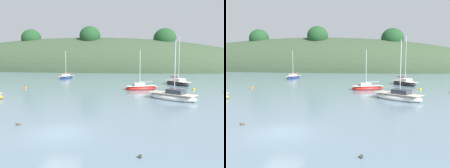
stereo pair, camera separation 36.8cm
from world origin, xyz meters
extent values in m
plane|color=slate|center=(0.00, 0.00, 0.00)|extent=(400.00, 400.00, 0.00)
ellipsoid|color=#384C33|center=(-25.00, 81.22, 0.00)|extent=(150.00, 36.00, 27.08)
ellipsoid|color=#1E4723|center=(-18.76, 74.87, 13.67)|extent=(8.09, 7.36, 7.36)
ellipsoid|color=#1E4723|center=(-45.16, 78.29, 13.35)|extent=(8.29, 7.54, 7.54)
ellipsoid|color=#1E4723|center=(9.61, 79.28, 12.57)|extent=(8.65, 7.86, 7.86)
ellipsoid|color=white|center=(8.42, 14.76, 0.28)|extent=(6.54, 5.38, 1.03)
cube|color=beige|center=(8.42, 14.76, 0.74)|extent=(6.02, 4.95, 0.06)
cube|color=#333842|center=(8.85, 14.48, 1.02)|extent=(2.49, 2.32, 0.56)
cylinder|color=silver|center=(8.69, 14.58, 3.99)|extent=(0.09, 0.09, 6.49)
cylinder|color=silver|center=(7.57, 15.33, 1.42)|extent=(2.28, 1.56, 0.07)
ellipsoid|color=#232328|center=(10.51, 31.64, 0.28)|extent=(5.24, 6.44, 1.01)
cube|color=beige|center=(10.51, 31.64, 0.73)|extent=(4.82, 5.92, 0.06)
cube|color=silver|center=(10.79, 31.22, 1.01)|extent=(2.27, 2.45, 0.55)
cylinder|color=silver|center=(10.69, 31.38, 4.96)|extent=(0.09, 0.09, 8.46)
cylinder|color=silver|center=(9.96, 32.49, 1.40)|extent=(1.51, 2.25, 0.07)
ellipsoid|color=maroon|center=(9.96, 32.49, 1.45)|extent=(1.56, 2.23, 0.20)
ellipsoid|color=navy|center=(-15.63, 41.67, 0.25)|extent=(2.68, 5.90, 0.91)
cube|color=beige|center=(-15.63, 41.67, 0.66)|extent=(2.47, 5.43, 0.06)
cube|color=beige|center=(-15.69, 41.21, 0.92)|extent=(1.49, 1.98, 0.52)
cylinder|color=silver|center=(-15.66, 41.38, 3.75)|extent=(0.09, 0.09, 6.17)
cylinder|color=silver|center=(-15.50, 42.57, 1.30)|extent=(0.39, 2.38, 0.07)
ellipsoid|color=maroon|center=(-15.50, 42.57, 1.35)|extent=(0.51, 2.30, 0.20)
ellipsoid|color=red|center=(4.17, 23.46, 0.23)|extent=(5.59, 3.83, 0.85)
cube|color=beige|center=(4.17, 23.46, 0.62)|extent=(5.14, 3.53, 0.06)
cube|color=beige|center=(3.79, 23.28, 0.87)|extent=(2.03, 1.77, 0.50)
cylinder|color=silver|center=(3.93, 23.35, 3.50)|extent=(0.09, 0.09, 5.77)
cylinder|color=silver|center=(4.95, 23.81, 1.23)|extent=(2.06, 0.98, 0.07)
sphere|color=orange|center=(-15.20, 21.69, 0.12)|extent=(0.44, 0.44, 0.44)
cylinder|color=black|center=(-15.20, 21.69, 0.39)|extent=(0.04, 0.04, 0.10)
sphere|color=yellow|center=(12.45, 24.38, 0.12)|extent=(0.44, 0.44, 0.44)
cylinder|color=black|center=(12.45, 24.38, 0.39)|extent=(0.04, 0.04, 0.10)
ellipsoid|color=#473828|center=(-3.72, 1.10, 0.04)|extent=(0.38, 0.33, 0.16)
sphere|color=#1E4723|center=(-3.85, 1.03, 0.16)|extent=(0.09, 0.09, 0.09)
cone|color=gold|center=(-3.90, 1.00, 0.15)|extent=(0.06, 0.05, 0.04)
cone|color=#473828|center=(-3.59, 1.18, 0.08)|extent=(0.10, 0.10, 0.08)
ellipsoid|color=#2D2823|center=(5.72, -3.13, 0.04)|extent=(0.20, 0.35, 0.16)
sphere|color=#1E4723|center=(5.71, -3.27, 0.16)|extent=(0.09, 0.09, 0.09)
cone|color=gold|center=(5.71, -3.34, 0.15)|extent=(0.04, 0.05, 0.04)
cone|color=#2D2823|center=(5.73, -2.98, 0.08)|extent=(0.07, 0.08, 0.08)
camera|label=1|loc=(6.42, -14.82, 5.02)|focal=38.11mm
camera|label=2|loc=(6.78, -14.76, 5.02)|focal=38.11mm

